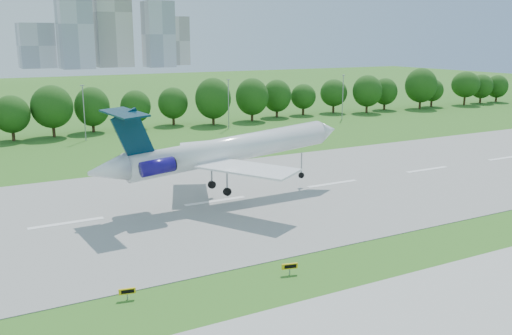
# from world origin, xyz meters

# --- Properties ---
(ground) EXTENTS (600.00, 600.00, 0.00)m
(ground) POSITION_xyz_m (0.00, 0.00, 0.00)
(ground) COLOR #2B5F19
(ground) RESTS_ON ground
(runway) EXTENTS (400.00, 45.00, 0.08)m
(runway) POSITION_xyz_m (0.00, 25.00, 0.04)
(runway) COLOR gray
(runway) RESTS_ON ground
(tree_line) EXTENTS (288.40, 8.40, 10.40)m
(tree_line) POSITION_xyz_m (0.00, 92.00, 6.19)
(tree_line) COLOR #382314
(tree_line) RESTS_ON ground
(skyline) EXTENTS (127.00, 52.00, 80.00)m
(skyline) POSITION_xyz_m (100.16, 390.61, 30.46)
(skyline) COLOR #B2B2B7
(skyline) RESTS_ON ground
(airliner) EXTENTS (38.63, 28.04, 12.50)m
(airliner) POSITION_xyz_m (20.71, 24.89, 7.19)
(airliner) COLOR white
(airliner) RESTS_ON ground
(taxi_sign_centre) EXTENTS (1.47, 0.45, 1.03)m
(taxi_sign_centre) POSITION_xyz_m (0.61, 1.18, 0.76)
(taxi_sign_centre) COLOR gray
(taxi_sign_centre) RESTS_ON ground
(taxi_sign_right) EXTENTS (1.59, 0.55, 1.12)m
(taxi_sign_right) POSITION_xyz_m (15.85, -1.05, 0.83)
(taxi_sign_right) COLOR gray
(taxi_sign_right) RESTS_ON ground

